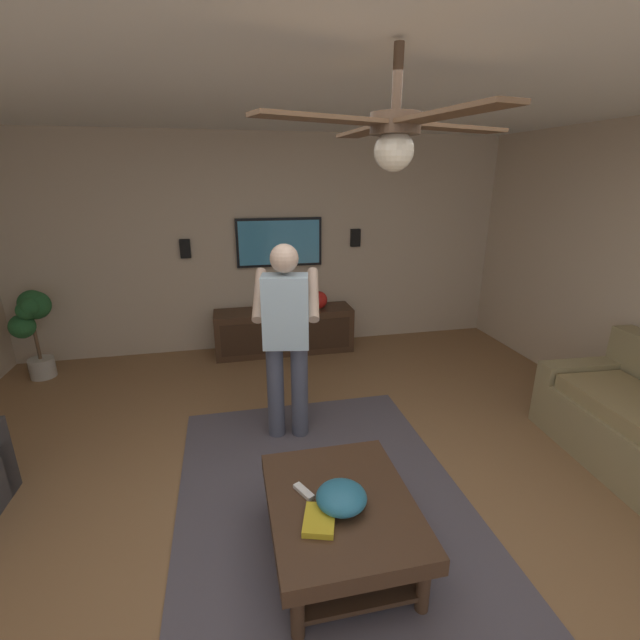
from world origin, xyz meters
TOP-DOWN VIEW (x-y plane):
  - ground_plane at (0.00, 0.00)m, footprint 7.61×7.61m
  - wall_back_tv at (3.22, 0.00)m, footprint 0.10×6.24m
  - ceiling_slab at (0.00, 0.00)m, footprint 6.54×6.24m
  - area_rug at (-0.09, -0.03)m, footprint 3.15×1.95m
  - coffee_table at (-0.29, -0.03)m, footprint 1.00×0.80m
  - media_console at (2.89, -0.15)m, footprint 0.45×1.70m
  - tv at (3.13, -0.15)m, footprint 0.05×1.05m
  - person_standing at (1.04, 0.07)m, footprint 0.60×0.61m
  - potted_plant_tall at (2.73, 2.57)m, footprint 0.36×0.42m
  - bowl at (-0.34, -0.02)m, footprint 0.28×0.28m
  - remote_white at (-0.19, 0.16)m, footprint 0.15×0.11m
  - remote_black at (-0.41, 0.11)m, footprint 0.05×0.15m
  - book at (-0.43, 0.12)m, footprint 0.26×0.22m
  - vase_round at (2.86, -0.58)m, footprint 0.22×0.22m
  - wall_speaker_left at (3.14, -1.12)m, footprint 0.06×0.12m
  - wall_speaker_right at (3.14, 0.97)m, footprint 0.06×0.12m
  - ceiling_fan at (-0.45, -0.19)m, footprint 1.20×1.18m

SIDE VIEW (x-z plane):
  - ground_plane at x=0.00m, z-range 0.00..0.00m
  - area_rug at x=-0.09m, z-range 0.00..0.01m
  - media_console at x=2.89m, z-range 0.00..0.55m
  - coffee_table at x=-0.29m, z-range 0.10..0.50m
  - remote_white at x=-0.19m, z-range 0.40..0.42m
  - remote_black at x=-0.41m, z-range 0.40..0.42m
  - book at x=-0.43m, z-range 0.40..0.44m
  - bowl at x=-0.34m, z-range 0.40..0.53m
  - vase_round at x=2.86m, z-range 0.55..0.77m
  - potted_plant_tall at x=2.73m, z-range 0.18..1.16m
  - person_standing at x=1.04m, z-range 0.11..1.75m
  - wall_speaker_right at x=3.14m, z-range 1.19..1.41m
  - wall_back_tv at x=3.22m, z-range 0.00..2.61m
  - tv at x=3.13m, z-range 1.05..1.64m
  - wall_speaker_left at x=3.14m, z-range 1.26..1.48m
  - ceiling_fan at x=-0.45m, z-range 2.05..2.51m
  - ceiling_slab at x=0.00m, z-range 2.61..2.71m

